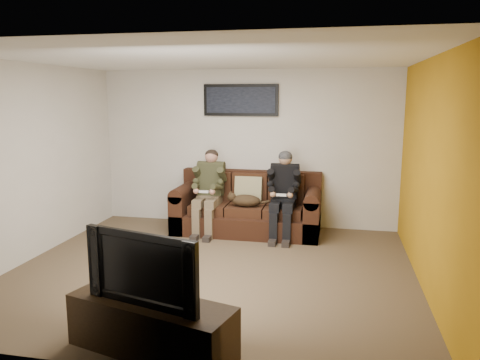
% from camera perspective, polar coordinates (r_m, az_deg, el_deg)
% --- Properties ---
extents(floor, '(5.00, 5.00, 0.00)m').
position_cam_1_polar(floor, '(6.02, -3.35, -10.91)').
color(floor, brown).
rests_on(floor, ground).
extents(ceiling, '(5.00, 5.00, 0.00)m').
position_cam_1_polar(ceiling, '(5.63, -3.63, 14.60)').
color(ceiling, silver).
rests_on(ceiling, ground).
extents(wall_back, '(5.00, 0.00, 5.00)m').
position_cam_1_polar(wall_back, '(7.86, 0.84, 3.87)').
color(wall_back, beige).
rests_on(wall_back, ground).
extents(wall_front, '(5.00, 0.00, 5.00)m').
position_cam_1_polar(wall_front, '(3.60, -12.95, -3.98)').
color(wall_front, beige).
rests_on(wall_front, ground).
extents(wall_left, '(0.00, 4.50, 4.50)m').
position_cam_1_polar(wall_left, '(6.78, -24.34, 1.95)').
color(wall_left, beige).
rests_on(wall_left, ground).
extents(wall_right, '(0.00, 4.50, 4.50)m').
position_cam_1_polar(wall_right, '(5.58, 22.13, 0.51)').
color(wall_right, beige).
rests_on(wall_right, ground).
extents(accent_wall_right, '(0.00, 4.50, 4.50)m').
position_cam_1_polar(accent_wall_right, '(5.58, 22.03, 0.51)').
color(accent_wall_right, '#BD8312').
rests_on(accent_wall_right, ground).
extents(sofa, '(2.31, 1.00, 0.95)m').
position_cam_1_polar(sofa, '(7.60, 0.98, -3.57)').
color(sofa, '#32190F').
rests_on(sofa, ground).
extents(throw_pillow, '(0.44, 0.21, 0.44)m').
position_cam_1_polar(throw_pillow, '(7.57, 1.05, -1.17)').
color(throw_pillow, tan).
rests_on(throw_pillow, sofa).
extents(throw_blanket, '(0.47, 0.23, 0.08)m').
position_cam_1_polar(throw_blanket, '(7.92, -3.61, 1.32)').
color(throw_blanket, '#C0B48D').
rests_on(throw_blanket, sofa).
extents(person_left, '(0.51, 0.87, 1.32)m').
position_cam_1_polar(person_left, '(7.46, -3.80, -0.78)').
color(person_left, brown).
rests_on(person_left, sofa).
extents(person_right, '(0.51, 0.86, 1.33)m').
position_cam_1_polar(person_right, '(7.24, 5.35, -1.12)').
color(person_right, black).
rests_on(person_right, sofa).
extents(cat, '(0.66, 0.26, 0.24)m').
position_cam_1_polar(cat, '(7.30, 0.56, -2.48)').
color(cat, '#45301B').
rests_on(cat, sofa).
extents(framed_poster, '(1.25, 0.05, 0.52)m').
position_cam_1_polar(framed_poster, '(7.79, 0.09, 9.71)').
color(framed_poster, black).
rests_on(framed_poster, wall_back).
extents(tv_stand, '(1.55, 0.85, 0.46)m').
position_cam_1_polar(tv_stand, '(4.24, -10.75, -17.12)').
color(tv_stand, black).
rests_on(tv_stand, ground).
extents(television, '(1.09, 0.42, 0.63)m').
position_cam_1_polar(television, '(4.02, -11.02, -10.20)').
color(television, black).
rests_on(television, tv_stand).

